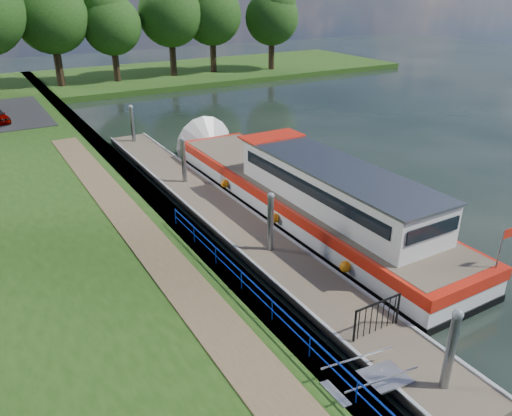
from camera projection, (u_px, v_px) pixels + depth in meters
ground at (427, 385)px, 14.27m from camera, size 160.00×160.00×0.00m
bank_edge at (157, 207)px, 24.70m from camera, size 1.10×90.00×0.78m
far_bank at (164, 75)px, 60.51m from camera, size 60.00×18.00×0.60m
footpath at (175, 275)px, 18.18m from camera, size 1.60×40.00×0.05m
blue_fence at (290, 322)px, 14.81m from camera, size 0.04×18.04×0.72m
pontoon at (221, 214)px, 24.39m from camera, size 2.50×30.00×0.56m
mooring_piles at (221, 193)px, 23.94m from camera, size 0.30×27.30×3.55m
gangway at (368, 382)px, 13.55m from camera, size 2.58×1.00×0.92m
gate_panel at (378, 312)px, 15.52m from camera, size 1.85×0.05×1.15m
barge at (295, 190)px, 24.81m from camera, size 4.36×21.15×4.78m
horizon_trees at (38, 12)px, 48.45m from camera, size 54.38×10.03×12.87m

